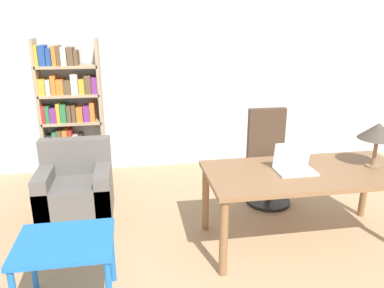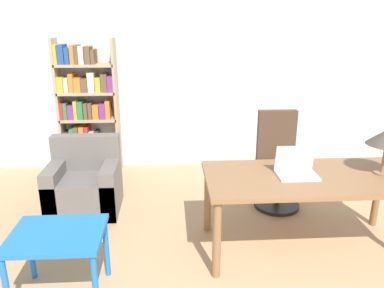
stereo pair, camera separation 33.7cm
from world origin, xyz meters
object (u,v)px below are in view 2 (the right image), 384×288
object	(u,v)px
office_chair	(277,164)
bookshelf	(86,110)
laptop	(296,169)
side_table_blue	(58,243)
armchair	(85,186)
desk	(310,184)

from	to	relation	value
office_chair	bookshelf	bearing A→B (deg)	153.24
laptop	side_table_blue	bearing A→B (deg)	-164.06
bookshelf	office_chair	bearing A→B (deg)	-26.76
laptop	armchair	bearing A→B (deg)	156.85
office_chair	laptop	bearing A→B (deg)	-96.57
armchair	laptop	bearing A→B (deg)	-23.15
desk	armchair	distance (m)	2.41
office_chair	armchair	size ratio (longest dim) A/B	1.34
desk	office_chair	world-z (taller)	office_chair
desk	laptop	distance (m)	0.19
office_chair	side_table_blue	size ratio (longest dim) A/B	1.61
laptop	bookshelf	size ratio (longest dim) A/B	0.19
bookshelf	armchair	bearing A→B (deg)	-81.08
desk	laptop	xyz separation A→B (m)	(-0.13, 0.02, 0.14)
laptop	office_chair	bearing A→B (deg)	83.43
armchair	side_table_blue	bearing A→B (deg)	-85.26
side_table_blue	desk	bearing A→B (deg)	14.45
bookshelf	desk	bearing A→B (deg)	-41.33
desk	side_table_blue	size ratio (longest dim) A/B	2.76
laptop	armchair	world-z (taller)	laptop
side_table_blue	bookshelf	size ratio (longest dim) A/B	0.37
desk	office_chair	distance (m)	0.92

